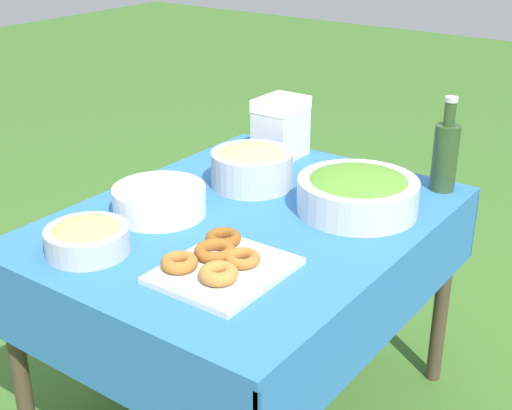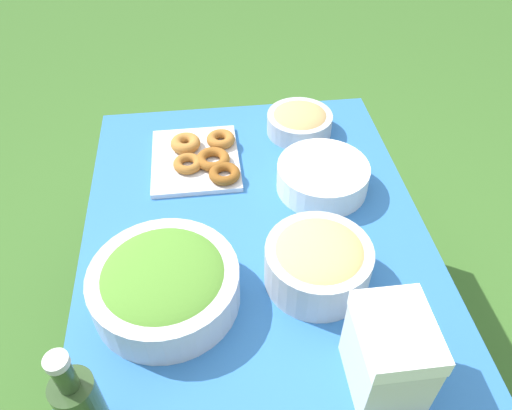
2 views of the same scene
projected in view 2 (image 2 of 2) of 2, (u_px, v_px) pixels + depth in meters
The scene contains 9 objects.
ground_plane at pixel (255, 358), 1.90m from camera, with size 14.00×14.00×0.00m, color #3D6B28.
picnic_table at pixel (255, 250), 1.46m from camera, with size 1.22×0.95×0.73m.
salad_bowl at pixel (165, 283), 1.17m from camera, with size 0.35×0.35×0.12m.
pasta_bowl at pixel (318, 261), 1.21m from camera, with size 0.26×0.26×0.13m.
donut_platter at pixel (201, 157), 1.58m from camera, with size 0.32×0.29×0.05m.
plate_stack at pixel (322, 177), 1.48m from camera, with size 0.27×0.27×0.08m.
olive_oil_bottle at pixel (83, 410), 0.90m from camera, with size 0.08×0.08×0.30m.
bread_bowl at pixel (300, 121), 1.68m from camera, with size 0.22×0.22×0.09m.
cooler_box at pixel (389, 354), 0.99m from camera, with size 0.18×0.14×0.21m.
Camera 2 is at (-0.95, 0.11, 1.74)m, focal length 35.00 mm.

